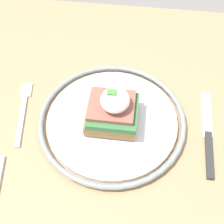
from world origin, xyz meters
name	(u,v)px	position (x,y,z in m)	size (l,w,h in m)	color
dining_table	(101,165)	(0.00, 0.00, 0.60)	(0.82, 0.80, 0.73)	tan
plate	(112,120)	(0.02, 0.03, 0.74)	(0.28, 0.28, 0.02)	silver
sandwich	(113,110)	(0.02, 0.03, 0.77)	(0.09, 0.09, 0.08)	#9E703D
fork	(23,109)	(-0.16, 0.04, 0.73)	(0.04, 0.15, 0.00)	silver
knife	(208,138)	(0.20, 0.01, 0.73)	(0.02, 0.19, 0.01)	#2D2D2D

